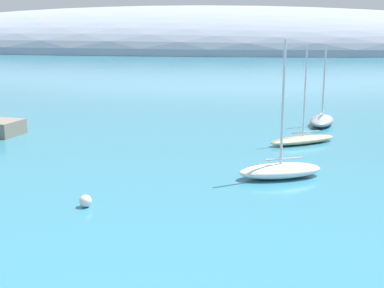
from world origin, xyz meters
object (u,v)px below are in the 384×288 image
at_px(sailboat_sand_near_shore, 303,139).
at_px(mooring_buoy_white, 86,201).
at_px(sailboat_grey_outer_mooring, 322,120).
at_px(sailboat_white_mid_mooring, 280,169).

bearing_deg(sailboat_sand_near_shore, mooring_buoy_white, 20.43).
xyz_separation_m(sailboat_sand_near_shore, sailboat_grey_outer_mooring, (2.70, 9.44, 0.15)).
height_order(sailboat_sand_near_shore, sailboat_grey_outer_mooring, sailboat_sand_near_shore).
xyz_separation_m(sailboat_white_mid_mooring, mooring_buoy_white, (-11.86, -7.83, -0.24)).
bearing_deg(sailboat_sand_near_shore, sailboat_grey_outer_mooring, -138.92).
xyz_separation_m(sailboat_sand_near_shore, mooring_buoy_white, (-14.22, -19.12, -0.06)).
height_order(sailboat_grey_outer_mooring, mooring_buoy_white, sailboat_grey_outer_mooring).
bearing_deg(mooring_buoy_white, sailboat_grey_outer_mooring, 59.35).
bearing_deg(sailboat_grey_outer_mooring, sailboat_sand_near_shore, 176.76).
bearing_deg(sailboat_grey_outer_mooring, mooring_buoy_white, 162.10).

